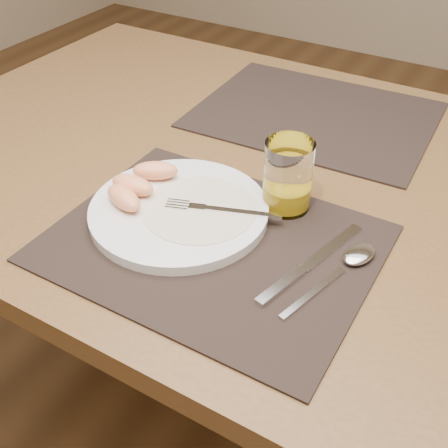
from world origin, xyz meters
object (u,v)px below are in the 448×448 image
Objects in this scene: knife at (303,269)px; placemat_near at (212,243)px; placemat_far at (314,115)px; plate at (179,211)px; spoon at (352,260)px; juice_glass at (288,179)px; table at (267,208)px; fork at (213,209)px.

placemat_near is at bearing -175.04° from knife.
placemat_far is 0.41m from plate.
spoon reaches higher than placemat_near.
placemat_far is at bearing 119.97° from spoon.
plate is 2.43× the size of juice_glass.
fork is at bearing -92.77° from table.
fork reaches higher than knife.
plate is 0.17m from juice_glass.
table is 0.20m from fork.
fork reaches higher than table.
knife is (0.16, -0.04, -0.02)m from fork.
plate is at bearing 159.23° from placemat_near.
knife is 1.14× the size of spoon.
knife reaches higher than placemat_far.
table is at bearing 95.09° from placemat_near.
spoon reaches higher than placemat_far.
spoon is at bearing 43.09° from knife.
knife is at bearing -12.36° from fork.
fork is 0.90× the size of spoon.
placemat_far is at bearing 90.64° from fork.
juice_glass is (-0.08, 0.12, 0.05)m from knife.
knife is (0.16, -0.21, 0.09)m from table.
plate reaches higher than spoon.
juice_glass is at bearing 38.78° from plate.
table is 8.22× the size of fork.
plate is (-0.06, -0.19, 0.10)m from table.
spoon is at bearing 17.72° from placemat_near.
placemat_near is 0.14m from knife.
table is 6.44× the size of knife.
juice_glass is (0.05, 0.13, 0.05)m from placemat_near.
placemat_far is 1.67× the size of plate.
spoon is (0.26, 0.03, -0.00)m from plate.
plate reaches higher than placemat_near.
juice_glass is (-0.14, 0.07, 0.04)m from spoon.
plate is 1.24× the size of knife.
placemat_near is (0.02, -0.22, 0.09)m from table.
fork reaches higher than spoon.
spoon is (0.19, 0.06, 0.01)m from placemat_near.
spoon is (0.22, -0.38, 0.01)m from placemat_far.
spoon is (0.21, 0.01, -0.01)m from fork.
spoon is 1.71× the size of juice_glass.
placemat_near is at bearing -59.61° from fork.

